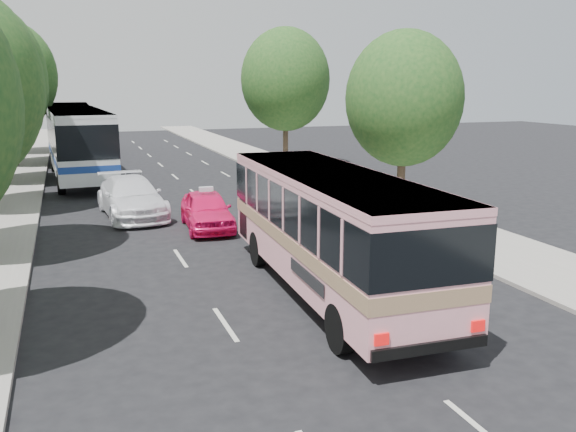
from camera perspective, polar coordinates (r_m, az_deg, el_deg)
name	(u,v)px	position (r m, az deg, el deg)	size (l,w,h in m)	color
ground	(273,289)	(17.26, -1.38, -6.88)	(120.00, 120.00, 0.00)	black
sidewalk_left	(4,190)	(36.04, -25.04, 2.24)	(4.00, 90.00, 0.15)	#9E998E
sidewalk_right	(300,174)	(38.41, 1.09, 3.94)	(4.00, 90.00, 0.12)	#9E998E
tree_left_e	(9,71)	(45.51, -24.68, 12.21)	(6.30, 6.30, 9.82)	#38281E
tree_left_f	(14,79)	(53.50, -24.23, 11.65)	(5.88, 5.88, 9.16)	#38281E
tree_right_near	(407,94)	(27.25, 11.03, 11.13)	(5.10, 5.10, 7.95)	#38281E
tree_right_far	(287,76)	(41.89, -0.11, 12.97)	(6.00, 6.00, 9.35)	#38281E
pink_bus	(330,220)	(16.40, 3.96, -0.33)	(3.07, 10.63, 3.36)	#FBA1AE
pink_taxi	(207,210)	(24.34, -7.61, 0.56)	(1.78, 4.42, 1.51)	#FC1566
white_pickup	(131,197)	(27.22, -14.45, 1.72)	(2.36, 5.81, 1.69)	white
tour_coach_front	(78,138)	(38.36, -19.06, 6.91)	(3.65, 13.94, 4.14)	white
tour_coach_rear	(71,125)	(51.26, -19.63, 8.00)	(2.98, 13.41, 4.01)	white
taxi_roof_sign	(206,189)	(24.18, -7.67, 2.51)	(0.55, 0.18, 0.18)	silver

